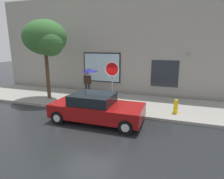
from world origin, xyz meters
TOP-DOWN VIEW (x-y plane):
  - ground_plane at (0.00, 0.00)m, footprint 60.00×60.00m
  - sidewalk at (0.00, 3.00)m, footprint 20.00×4.00m
  - building_facade at (-0.01, 5.50)m, footprint 20.00×0.67m
  - parked_car at (0.34, 0.02)m, footprint 4.37×1.95m
  - fire_hydrant at (3.95, 2.01)m, footprint 0.30×0.44m
  - pedestrian_with_umbrella at (-1.75, 3.73)m, footprint 1.08×1.08m
  - street_tree at (-3.91, 2.24)m, footprint 2.84×2.42m
  - stop_sign at (0.70, 1.34)m, footprint 0.76×0.10m

SIDE VIEW (x-z plane):
  - ground_plane at x=0.00m, z-range 0.00..0.00m
  - sidewalk at x=0.00m, z-range 0.00..0.15m
  - fire_hydrant at x=3.95m, z-range 0.14..0.90m
  - parked_car at x=0.34m, z-range 0.00..1.36m
  - pedestrian_with_umbrella at x=-1.75m, z-range 0.74..2.64m
  - stop_sign at x=0.70m, z-range 0.69..3.33m
  - building_facade at x=-0.01m, z-range -0.02..6.98m
  - street_tree at x=-3.91m, z-range 1.48..6.46m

